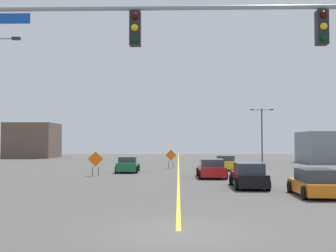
{
  "coord_description": "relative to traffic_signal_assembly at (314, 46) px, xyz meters",
  "views": [
    {
      "loc": [
        0.0,
        -12.74,
        2.67
      ],
      "look_at": [
        -0.96,
        26.25,
        4.18
      ],
      "focal_mm": 44.99,
      "sensor_mm": 36.0,
      "label": 1
    }
  ],
  "objects": [
    {
      "name": "ground",
      "position": [
        -4.1,
        0.01,
        -5.59
      ],
      "size": [
        164.49,
        164.49,
        0.0
      ],
      "primitive_type": "plane",
      "color": "#4C4947"
    },
    {
      "name": "road_centre_stripe",
      "position": [
        -4.1,
        45.7,
        -5.59
      ],
      "size": [
        0.16,
        91.38,
        0.01
      ],
      "color": "yellow",
      "rests_on": "ground"
    },
    {
      "name": "street_lamp_mid_right",
      "position": [
        7.26,
        44.7,
        -1.26
      ],
      "size": [
        3.16,
        0.24,
        7.26
      ],
      "color": "black",
      "rests_on": "ground"
    },
    {
      "name": "car_green_distant",
      "position": [
        -8.64,
        25.05,
        -4.94
      ],
      "size": [
        2.09,
        4.31,
        1.37
      ],
      "color": "#196B38",
      "rests_on": "ground"
    },
    {
      "name": "traffic_signal_assembly",
      "position": [
        0.0,
        0.0,
        0.0
      ],
      "size": [
        17.13,
        0.44,
        7.22
      ],
      "color": "gray",
      "rests_on": "ground"
    },
    {
      "name": "car_orange_near",
      "position": [
        2.67,
        8.35,
        -4.95
      ],
      "size": [
        2.05,
        4.1,
        1.36
      ],
      "color": "orange",
      "rests_on": "ground"
    },
    {
      "name": "roadside_building_west",
      "position": [
        -29.34,
        59.52,
        -2.61
      ],
      "size": [
        7.94,
        7.84,
        5.97
      ],
      "color": "brown",
      "rests_on": "ground"
    },
    {
      "name": "car_red_mid",
      "position": [
        -1.61,
        19.33,
        -4.93
      ],
      "size": [
        2.12,
        4.5,
        1.41
      ],
      "color": "red",
      "rests_on": "ground"
    },
    {
      "name": "construction_sign_right_shoulder",
      "position": [
        -4.88,
        30.86,
        -4.38
      ],
      "size": [
        1.14,
        0.2,
        1.9
      ],
      "color": "orange",
      "rests_on": "ground"
    },
    {
      "name": "car_yellow_passing",
      "position": [
        0.4,
        27.99,
        -4.92
      ],
      "size": [
        2.23,
        4.01,
        1.41
      ],
      "color": "gold",
      "rests_on": "ground"
    },
    {
      "name": "car_black_far",
      "position": [
        0.03,
        12.22,
        -4.91
      ],
      "size": [
        1.99,
        4.3,
        1.47
      ],
      "color": "black",
      "rests_on": "ground"
    },
    {
      "name": "construction_sign_right_lane",
      "position": [
        -10.75,
        20.84,
        -4.37
      ],
      "size": [
        1.21,
        0.25,
        1.94
      ],
      "color": "orange",
      "rests_on": "ground"
    }
  ]
}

